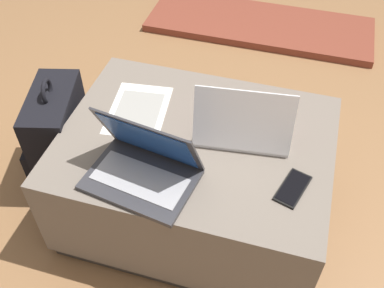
{
  "coord_description": "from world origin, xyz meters",
  "views": [
    {
      "loc": [
        0.3,
        -1.07,
        1.56
      ],
      "look_at": [
        0.02,
        -0.1,
        0.51
      ],
      "focal_mm": 42.0,
      "sensor_mm": 36.0,
      "label": 1
    }
  ],
  "objects_px": {
    "laptop_near": "(144,166)",
    "backpack": "(59,139)",
    "cell_phone": "(293,188)",
    "paper_sheet": "(138,110)",
    "laptop_far": "(243,126)"
  },
  "relations": [
    {
      "from": "cell_phone",
      "to": "paper_sheet",
      "type": "distance_m",
      "value": 0.64
    },
    {
      "from": "laptop_near",
      "to": "cell_phone",
      "type": "height_order",
      "value": "laptop_near"
    },
    {
      "from": "paper_sheet",
      "to": "laptop_far",
      "type": "bearing_deg",
      "value": -10.55
    },
    {
      "from": "backpack",
      "to": "paper_sheet",
      "type": "height_order",
      "value": "backpack"
    },
    {
      "from": "paper_sheet",
      "to": "cell_phone",
      "type": "bearing_deg",
      "value": -26.51
    },
    {
      "from": "laptop_near",
      "to": "backpack",
      "type": "distance_m",
      "value": 0.61
    },
    {
      "from": "laptop_near",
      "to": "backpack",
      "type": "bearing_deg",
      "value": 162.55
    },
    {
      "from": "laptop_far",
      "to": "backpack",
      "type": "height_order",
      "value": "laptop_far"
    },
    {
      "from": "laptop_far",
      "to": "cell_phone",
      "type": "xyz_separation_m",
      "value": [
        0.21,
        -0.19,
        -0.04
      ]
    },
    {
      "from": "laptop_far",
      "to": "cell_phone",
      "type": "distance_m",
      "value": 0.28
    },
    {
      "from": "laptop_far",
      "to": "cell_phone",
      "type": "relative_size",
      "value": 2.16
    },
    {
      "from": "cell_phone",
      "to": "backpack",
      "type": "bearing_deg",
      "value": 7.13
    },
    {
      "from": "laptop_near",
      "to": "paper_sheet",
      "type": "bearing_deg",
      "value": 123.72
    },
    {
      "from": "laptop_near",
      "to": "backpack",
      "type": "relative_size",
      "value": 0.71
    },
    {
      "from": "laptop_far",
      "to": "cell_phone",
      "type": "bearing_deg",
      "value": 130.44
    }
  ]
}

